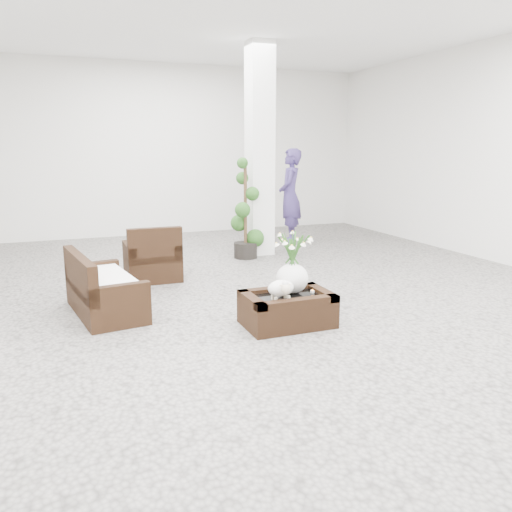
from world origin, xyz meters
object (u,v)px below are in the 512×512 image
object	(u,v)px
armchair	(152,252)
topiary	(245,210)
loveseat	(105,283)
coffee_table	(287,311)

from	to	relation	value
armchair	topiary	bearing A→B (deg)	-152.77
armchair	loveseat	size ratio (longest dim) A/B	0.60
coffee_table	topiary	world-z (taller)	topiary
loveseat	topiary	bearing A→B (deg)	-57.12
loveseat	armchair	bearing A→B (deg)	-38.39
coffee_table	armchair	xyz separation A→B (m)	(-0.96, 2.42, 0.23)
coffee_table	topiary	bearing A→B (deg)	77.21
loveseat	topiary	xyz separation A→B (m)	(2.46, 2.18, 0.47)
coffee_table	armchair	distance (m)	2.61
topiary	armchair	bearing A→B (deg)	-153.30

